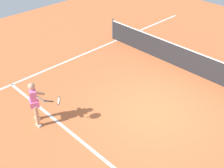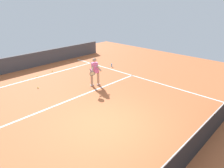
{
  "view_description": "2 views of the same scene",
  "coord_description": "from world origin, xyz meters",
  "px_view_note": "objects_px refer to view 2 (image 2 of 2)",
  "views": [
    {
      "loc": [
        4.62,
        -6.54,
        6.36
      ],
      "look_at": [
        -1.3,
        -0.79,
        0.85
      ],
      "focal_mm": 46.34,
      "sensor_mm": 36.0,
      "label": 1
    },
    {
      "loc": [
        4.85,
        4.75,
        4.41
      ],
      "look_at": [
        -1.35,
        -1.1,
        0.95
      ],
      "focal_mm": 33.59,
      "sensor_mm": 36.0,
      "label": 2
    }
  ],
  "objects_px": {
    "tennis_player": "(95,71)",
    "tennis_ball_near": "(38,88)",
    "tennis_ball_far": "(37,76)",
    "water_bottle": "(112,65)",
    "tennis_ball_mid": "(52,71)"
  },
  "relations": [
    {
      "from": "tennis_player",
      "to": "tennis_ball_mid",
      "type": "height_order",
      "value": "tennis_player"
    },
    {
      "from": "tennis_player",
      "to": "tennis_ball_far",
      "type": "relative_size",
      "value": 23.48
    },
    {
      "from": "tennis_player",
      "to": "tennis_ball_far",
      "type": "height_order",
      "value": "tennis_player"
    },
    {
      "from": "tennis_ball_mid",
      "to": "tennis_ball_far",
      "type": "xyz_separation_m",
      "value": [
        1.18,
        0.19,
        0.0
      ]
    },
    {
      "from": "tennis_ball_near",
      "to": "tennis_ball_mid",
      "type": "distance_m",
      "value": 2.81
    },
    {
      "from": "tennis_ball_mid",
      "to": "tennis_ball_far",
      "type": "height_order",
      "value": "same"
    },
    {
      "from": "tennis_ball_mid",
      "to": "tennis_ball_far",
      "type": "relative_size",
      "value": 1.0
    },
    {
      "from": "tennis_ball_mid",
      "to": "tennis_player",
      "type": "bearing_deg",
      "value": 94.58
    },
    {
      "from": "tennis_ball_far",
      "to": "water_bottle",
      "type": "height_order",
      "value": "water_bottle"
    },
    {
      "from": "water_bottle",
      "to": "tennis_ball_mid",
      "type": "bearing_deg",
      "value": -31.61
    },
    {
      "from": "tennis_ball_near",
      "to": "tennis_ball_mid",
      "type": "relative_size",
      "value": 1.0
    },
    {
      "from": "tennis_player",
      "to": "tennis_ball_far",
      "type": "distance_m",
      "value": 4.03
    },
    {
      "from": "tennis_ball_near",
      "to": "tennis_ball_far",
      "type": "xyz_separation_m",
      "value": [
        -0.88,
        -1.72,
        0.0
      ]
    },
    {
      "from": "tennis_ball_near",
      "to": "tennis_ball_mid",
      "type": "height_order",
      "value": "same"
    },
    {
      "from": "tennis_player",
      "to": "tennis_ball_near",
      "type": "relative_size",
      "value": 23.48
    }
  ]
}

